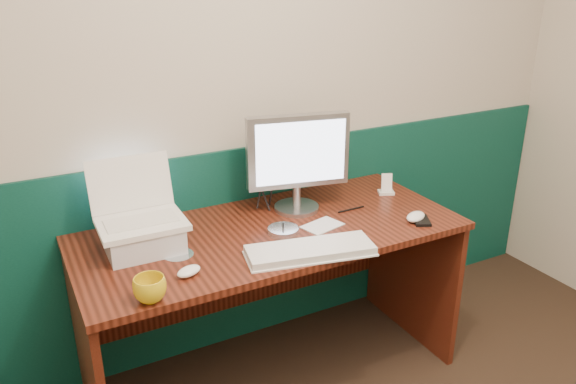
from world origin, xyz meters
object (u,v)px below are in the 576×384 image
laptop (138,194)px  monitor (297,162)px  mug (150,289)px  camcorder (265,189)px  keyboard (310,251)px  desk (272,306)px

laptop → monitor: bearing=6.2°
mug → camcorder: 0.84m
monitor → mug: bearing=-138.8°
monitor → laptop: bearing=-162.8°
laptop → keyboard: bearing=-30.6°
mug → desk: bearing=27.1°
desk → monitor: bearing=34.6°
desk → mug: (-0.59, -0.30, 0.42)m
desk → camcorder: camcorder is taller
desk → mug: 0.78m
monitor → desk: bearing=-133.3°
laptop → mug: laptop is taller
laptop → camcorder: (0.59, 0.14, -0.14)m
desk → keyboard: 0.47m
laptop → desk: bearing=-6.8°
monitor → camcorder: bearing=158.0°
keyboard → desk: bearing=109.3°
camcorder → desk: bearing=-115.7°
keyboard → monitor: bearing=80.4°
monitor → camcorder: 0.19m
laptop → monitor: 0.71m
mug → camcorder: bearing=37.7°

